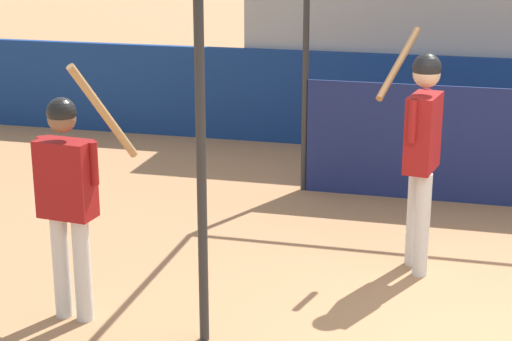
{
  "coord_description": "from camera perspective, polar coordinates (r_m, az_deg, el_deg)",
  "views": [
    {
      "loc": [
        -0.49,
        -5.53,
        2.99
      ],
      "look_at": [
        -2.11,
        0.76,
        1.05
      ],
      "focal_mm": 60.0,
      "sensor_mm": 36.0,
      "label": 1
    }
  ],
  "objects": [
    {
      "name": "bleacher_section",
      "position": [
        12.87,
        16.71,
        9.17
      ],
      "size": [
        7.05,
        3.2,
        2.95
      ],
      "color": "#9E9E99",
      "rests_on": "ground"
    },
    {
      "name": "batting_cage",
      "position": [
        8.66,
        14.58,
        3.64
      ],
      "size": [
        3.77,
        3.77,
        2.54
      ],
      "color": "#282828",
      "rests_on": "ground"
    },
    {
      "name": "player_batter",
      "position": [
        7.34,
        11.0,
        2.03
      ],
      "size": [
        0.56,
        0.95,
        2.05
      ],
      "rotation": [
        0.0,
        0.0,
        1.4
      ],
      "color": "silver",
      "rests_on": "ground"
    },
    {
      "name": "player_waiting",
      "position": [
        6.48,
        -12.43,
        -1.22
      ],
      "size": [
        0.77,
        0.5,
        2.03
      ],
      "rotation": [
        0.0,
        0.0,
        -0.11
      ],
      "color": "silver",
      "rests_on": "ground"
    },
    {
      "name": "outfield_wall",
      "position": [
        11.37,
        16.6,
        3.98
      ],
      "size": [
        24.0,
        0.12,
        1.27
      ],
      "color": "navy",
      "rests_on": "ground"
    }
  ]
}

